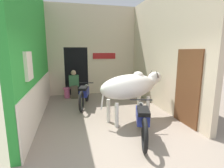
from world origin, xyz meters
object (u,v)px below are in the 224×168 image
at_px(plastic_stool, 67,92).
at_px(shopkeeper_seated, 74,83).
at_px(motorcycle_near, 142,119).
at_px(cow, 132,86).
at_px(motorcycle_far, 84,94).

bearing_deg(plastic_stool, shopkeeper_seated, -10.23).
bearing_deg(shopkeeper_seated, motorcycle_near, -70.19).
height_order(cow, motorcycle_near, cow).
bearing_deg(motorcycle_far, cow, -51.86).
xyz_separation_m(motorcycle_far, shopkeeper_seated, (-0.33, 1.31, 0.18)).
relative_size(cow, motorcycle_far, 1.21).
bearing_deg(motorcycle_near, motorcycle_far, 112.36).
relative_size(cow, motorcycle_near, 1.25).
bearing_deg(shopkeeper_seated, cow, -61.31).
bearing_deg(shopkeeper_seated, motorcycle_far, -75.81).
relative_size(motorcycle_near, motorcycle_far, 0.97).
relative_size(shopkeeper_seated, plastic_stool, 2.69).
height_order(motorcycle_near, plastic_stool, motorcycle_near).
distance_m(motorcycle_near, motorcycle_far, 2.97).
distance_m(cow, motorcycle_far, 2.13).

